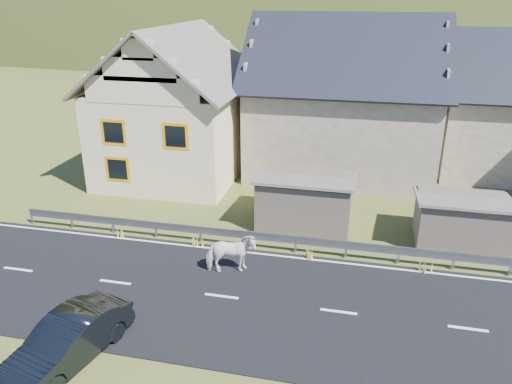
# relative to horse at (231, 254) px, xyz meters

# --- Properties ---
(ground) EXTENTS (160.00, 160.00, 0.00)m
(ground) POSITION_rel_horse_xyz_m (4.11, -1.63, -0.81)
(ground) COLOR #3E451D
(ground) RESTS_ON ground
(road) EXTENTS (60.00, 7.00, 0.04)m
(road) POSITION_rel_horse_xyz_m (4.11, -1.63, -0.79)
(road) COLOR black
(road) RESTS_ON ground
(lane_markings) EXTENTS (60.00, 6.60, 0.01)m
(lane_markings) POSITION_rel_horse_xyz_m (4.11, -1.63, -0.76)
(lane_markings) COLOR silver
(lane_markings) RESTS_ON road
(guardrail) EXTENTS (28.10, 0.09, 0.75)m
(guardrail) POSITION_rel_horse_xyz_m (4.11, 2.06, -0.25)
(guardrail) COLOR #93969B
(guardrail) RESTS_ON ground
(shed_left) EXTENTS (4.30, 3.30, 2.40)m
(shed_left) POSITION_rel_horse_xyz_m (2.11, 4.87, 0.29)
(shed_left) COLOR #63594B
(shed_left) RESTS_ON ground
(shed_right) EXTENTS (3.80, 2.90, 2.20)m
(shed_right) POSITION_rel_horse_xyz_m (8.61, 4.37, 0.19)
(shed_right) COLOR #63594B
(shed_right) RESTS_ON ground
(house_cream) EXTENTS (7.80, 9.80, 8.30)m
(house_cream) POSITION_rel_horse_xyz_m (-5.90, 10.37, 3.55)
(house_cream) COLOR beige
(house_cream) RESTS_ON ground
(house_stone_a) EXTENTS (10.80, 9.80, 8.90)m
(house_stone_a) POSITION_rel_horse_xyz_m (3.11, 13.37, 3.82)
(house_stone_a) COLOR tan
(house_stone_a) RESTS_ON ground
(mountain) EXTENTS (440.00, 280.00, 260.00)m
(mountain) POSITION_rel_horse_xyz_m (9.11, 178.37, -20.81)
(mountain) COLOR #2B3913
(mountain) RESTS_ON ground
(conifer_patch) EXTENTS (76.00, 50.00, 28.00)m
(conifer_patch) POSITION_rel_horse_xyz_m (-50.89, 108.37, 5.19)
(conifer_patch) COLOR black
(conifer_patch) RESTS_ON ground
(horse) EXTENTS (1.40, 1.99, 1.54)m
(horse) POSITION_rel_horse_xyz_m (0.00, 0.00, 0.00)
(horse) COLOR white
(horse) RESTS_ON road
(car) EXTENTS (2.28, 4.34, 1.36)m
(car) POSITION_rel_horse_xyz_m (-3.19, -5.63, -0.13)
(car) COLOR black
(car) RESTS_ON ground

